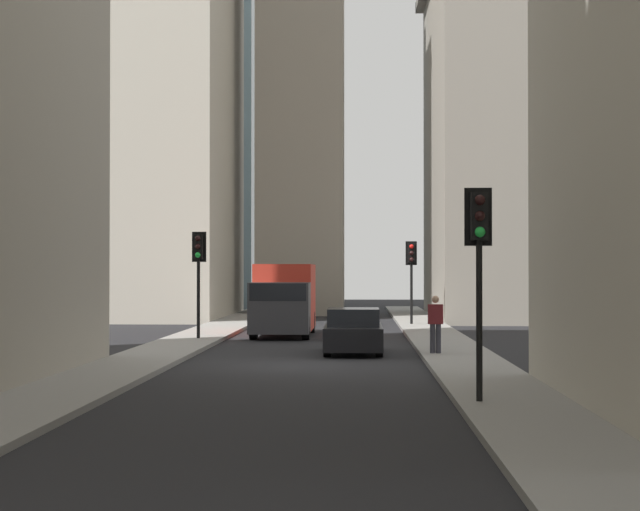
# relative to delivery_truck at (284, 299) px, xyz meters

# --- Properties ---
(ground_plane) EXTENTS (135.00, 135.00, 0.00)m
(ground_plane) POSITION_rel_delivery_truck_xyz_m (-13.35, -1.40, -1.46)
(ground_plane) COLOR black
(sidewalk_right) EXTENTS (90.00, 2.20, 0.14)m
(sidewalk_right) POSITION_rel_delivery_truck_xyz_m (-13.35, 3.10, -1.39)
(sidewalk_right) COLOR gray
(sidewalk_right) RESTS_ON ground_plane
(sidewalk_left) EXTENTS (90.00, 2.20, 0.14)m
(sidewalk_left) POSITION_rel_delivery_truck_xyz_m (-13.35, -5.90, -1.39)
(sidewalk_left) COLOR gray
(sidewalk_left) RESTS_ON ground_plane
(building_left_far) EXTENTS (16.55, 10.50, 22.31)m
(building_left_far) POSITION_rel_delivery_truck_xyz_m (16.21, -11.99, 9.70)
(building_left_far) COLOR gray
(building_left_far) RESTS_ON ground_plane
(building_right_far) EXTENTS (15.32, 10.50, 32.08)m
(building_right_far) POSITION_rel_delivery_truck_xyz_m (16.51, 9.20, 14.59)
(building_right_far) COLOR beige
(building_right_far) RESTS_ON ground_plane
(church_spire) EXTENTS (5.55, 5.55, 35.50)m
(church_spire) POSITION_rel_delivery_truck_xyz_m (20.95, 0.45, 17.04)
(church_spire) COLOR gray
(church_spire) RESTS_ON ground_plane
(delivery_truck) EXTENTS (6.46, 2.25, 2.84)m
(delivery_truck) POSITION_rel_delivery_truck_xyz_m (0.00, 0.00, 0.00)
(delivery_truck) COLOR red
(delivery_truck) RESTS_ON ground_plane
(sedan_black) EXTENTS (4.30, 1.78, 1.42)m
(sedan_black) POSITION_rel_delivery_truck_xyz_m (-8.97, -2.80, -0.80)
(sedan_black) COLOR black
(sedan_black) RESTS_ON ground_plane
(traffic_light_foreground) EXTENTS (0.43, 0.52, 4.01)m
(traffic_light_foreground) POSITION_rel_delivery_truck_xyz_m (-22.28, -5.23, 1.63)
(traffic_light_foreground) COLOR black
(traffic_light_foreground) RESTS_ON sidewalk_left
(traffic_light_midblock) EXTENTS (0.43, 0.52, 3.87)m
(traffic_light_midblock) POSITION_rel_delivery_truck_xyz_m (-3.69, 2.85, 1.52)
(traffic_light_midblock) COLOR black
(traffic_light_midblock) RESTS_ON sidewalk_right
(traffic_light_far_junction) EXTENTS (0.43, 0.52, 3.81)m
(traffic_light_far_junction) POSITION_rel_delivery_truck_xyz_m (7.10, -5.39, 1.47)
(traffic_light_far_junction) COLOR black
(traffic_light_far_junction) RESTS_ON sidewalk_left
(pedestrian) EXTENTS (0.26, 0.44, 1.71)m
(pedestrian) POSITION_rel_delivery_truck_xyz_m (-10.52, -5.24, -0.39)
(pedestrian) COLOR #33333D
(pedestrian) RESTS_ON sidewalk_left
(discarded_bottle) EXTENTS (0.07, 0.07, 0.27)m
(discarded_bottle) POSITION_rel_delivery_truck_xyz_m (-9.68, -5.34, -1.21)
(discarded_bottle) COLOR brown
(discarded_bottle) RESTS_ON sidewalk_left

